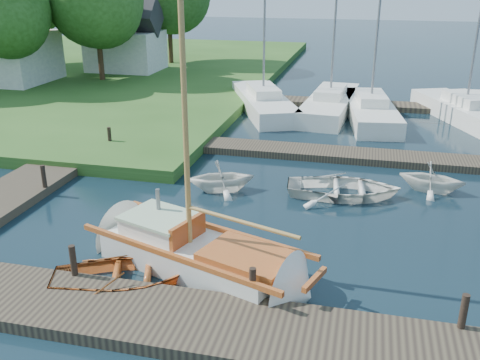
% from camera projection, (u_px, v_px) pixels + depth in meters
% --- Properties ---
extents(ground, '(160.00, 160.00, 0.00)m').
position_uv_depth(ground, '(240.00, 215.00, 17.21)').
color(ground, black).
rests_on(ground, ground).
extents(near_dock, '(18.00, 2.20, 0.30)m').
position_uv_depth(near_dock, '(176.00, 321.00, 11.71)').
color(near_dock, '#302720').
rests_on(near_dock, ground).
extents(left_dock, '(2.20, 18.00, 0.30)m').
position_uv_depth(left_dock, '(52.00, 170.00, 20.71)').
color(left_dock, '#302720').
rests_on(left_dock, ground).
extents(far_dock, '(14.00, 1.60, 0.30)m').
position_uv_depth(far_dock, '(322.00, 153.00, 22.60)').
color(far_dock, '#302720').
rests_on(far_dock, ground).
extents(mooring_post_1, '(0.16, 0.16, 0.80)m').
position_uv_depth(mooring_post_1, '(73.00, 260.00, 13.08)').
color(mooring_post_1, black).
rests_on(mooring_post_1, near_dock).
extents(mooring_post_2, '(0.16, 0.16, 0.80)m').
position_uv_depth(mooring_post_2, '(253.00, 284.00, 12.09)').
color(mooring_post_2, black).
rests_on(mooring_post_2, near_dock).
extents(mooring_post_3, '(0.16, 0.16, 0.80)m').
position_uv_depth(mooring_post_3, '(464.00, 311.00, 11.11)').
color(mooring_post_3, black).
rests_on(mooring_post_3, near_dock).
extents(mooring_post_4, '(0.16, 0.16, 0.80)m').
position_uv_depth(mooring_post_4, '(44.00, 176.00, 18.48)').
color(mooring_post_4, black).
rests_on(mooring_post_4, left_dock).
extents(mooring_post_5, '(0.16, 0.16, 0.80)m').
position_uv_depth(mooring_post_5, '(110.00, 136.00, 23.02)').
color(mooring_post_5, black).
rests_on(mooring_post_5, left_dock).
extents(sailboat, '(7.40, 4.21, 9.83)m').
position_uv_depth(sailboat, '(201.00, 257.00, 13.97)').
color(sailboat, white).
rests_on(sailboat, ground).
extents(dinghy, '(4.14, 3.53, 0.73)m').
position_uv_depth(dinghy, '(124.00, 272.00, 13.21)').
color(dinghy, '#953411').
rests_on(dinghy, ground).
extents(tender_b, '(2.91, 2.73, 1.23)m').
position_uv_depth(tender_b, '(221.00, 175.00, 18.89)').
color(tender_b, white).
rests_on(tender_b, ground).
extents(tender_c, '(4.15, 3.16, 0.80)m').
position_uv_depth(tender_c, '(344.00, 185.00, 18.50)').
color(tender_c, white).
rests_on(tender_c, ground).
extents(tender_d, '(2.62, 2.39, 1.18)m').
position_uv_depth(tender_d, '(432.00, 175.00, 18.86)').
color(tender_d, white).
rests_on(tender_d, ground).
extents(marina_boat_0, '(5.41, 8.75, 11.60)m').
position_uv_depth(marina_boat_0, '(263.00, 101.00, 30.02)').
color(marina_boat_0, white).
rests_on(marina_boat_0, ground).
extents(marina_boat_1, '(2.87, 8.63, 11.54)m').
position_uv_depth(marina_boat_1, '(330.00, 102.00, 29.61)').
color(marina_boat_1, white).
rests_on(marina_boat_1, ground).
extents(marina_boat_2, '(3.30, 8.29, 11.64)m').
position_uv_depth(marina_boat_2, '(370.00, 109.00, 28.18)').
color(marina_boat_2, white).
rests_on(marina_boat_2, ground).
extents(marina_boat_3, '(5.13, 8.33, 11.90)m').
position_uv_depth(marina_boat_3, '(465.00, 110.00, 27.95)').
color(marina_boat_3, white).
rests_on(marina_boat_3, ground).
extents(house_a, '(6.30, 5.00, 6.29)m').
position_uv_depth(house_a, '(1.00, 43.00, 35.01)').
color(house_a, silver).
rests_on(house_a, shore).
extents(house_c, '(5.25, 4.00, 5.28)m').
position_uv_depth(house_c, '(125.00, 41.00, 39.27)').
color(house_c, silver).
rests_on(house_c, shore).
extents(tree_2, '(5.83, 5.75, 7.82)m').
position_uv_depth(tree_2, '(3.00, 9.00, 31.98)').
color(tree_2, '#332114').
rests_on(tree_2, shore).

